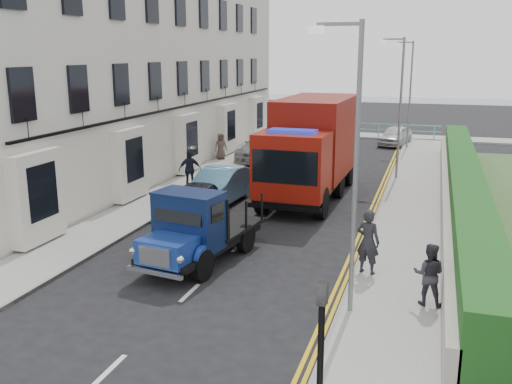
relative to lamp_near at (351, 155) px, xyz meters
name	(u,v)px	position (x,y,z in m)	size (l,w,h in m)	color
ground	(217,267)	(-4.18, 2.00, -4.00)	(120.00, 120.00, 0.00)	black
pavement_west	(183,187)	(-9.38, 11.00, -3.94)	(2.40, 38.00, 0.12)	gray
pavement_east	(412,205)	(1.12, 11.00, -3.94)	(2.60, 38.00, 0.12)	gray
promenade	(353,135)	(-4.18, 31.00, -3.94)	(30.00, 2.50, 0.12)	gray
sea_plane	(387,103)	(-4.18, 62.00, -4.00)	(120.00, 120.00, 0.00)	slate
terrace_west	(137,35)	(-13.65, 15.00, 3.17)	(6.31, 30.20, 14.25)	silver
garden_east	(462,188)	(3.03, 11.00, -3.10)	(1.45, 28.00, 1.75)	#B2AD9E
seafront_railing	(352,130)	(-4.18, 30.20, -3.42)	(13.00, 0.08, 1.11)	#59B2A5
lamp_near	(351,155)	(0.00, 0.00, 0.00)	(1.23, 0.18, 7.00)	slate
lamp_mid	(398,100)	(0.00, 16.00, 0.00)	(1.23, 0.18, 7.00)	slate
lamp_far	(409,88)	(0.00, 26.00, 0.00)	(1.23, 0.18, 7.00)	slate
traffic_signal	(321,347)	(0.42, -5.50, -1.92)	(0.16, 0.20, 3.10)	black
bedford_lorry	(192,233)	(-4.87, 1.84, -2.93)	(2.62, 5.09, 2.31)	black
red_lorry	(312,146)	(-3.29, 11.32, -1.69)	(2.97, 8.33, 4.33)	black
parked_car_front	(194,203)	(-6.78, 6.29, -3.29)	(1.68, 4.18, 1.42)	black
parked_car_mid	(219,186)	(-6.78, 9.00, -3.24)	(1.60, 4.59, 1.51)	#5A99C2
parked_car_rear	(266,146)	(-7.78, 19.41, -3.20)	(2.22, 5.46, 1.58)	#9E9DA2
seafront_car_left	(322,130)	(-6.20, 29.00, -3.36)	(2.12, 4.59, 1.28)	black
seafront_car_right	(395,135)	(-0.75, 27.34, -3.33)	(1.58, 3.93, 1.34)	silver
pedestrian_east_near	(368,242)	(0.22, 2.58, -2.93)	(0.69, 0.45, 1.89)	#222328
pedestrian_east_far	(429,274)	(1.92, 0.92, -3.07)	(0.78, 0.61, 1.61)	#2F2B35
pedestrian_west_near	(190,169)	(-8.88, 10.71, -2.99)	(1.04, 0.43, 1.78)	black
pedestrian_west_far	(221,146)	(-10.18, 18.13, -3.11)	(0.75, 0.49, 1.54)	#483A33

